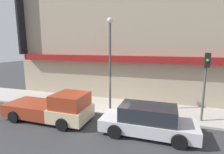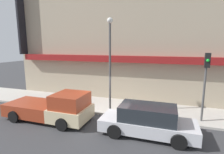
{
  "view_description": "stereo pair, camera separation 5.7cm",
  "coord_description": "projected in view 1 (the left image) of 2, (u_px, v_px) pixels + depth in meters",
  "views": [
    {
      "loc": [
        3.55,
        -10.08,
        4.46
      ],
      "look_at": [
        -0.17,
        1.35,
        2.33
      ],
      "focal_mm": 28.0,
      "sensor_mm": 36.0,
      "label": 1
    },
    {
      "loc": [
        3.6,
        -10.06,
        4.46
      ],
      "look_at": [
        -0.17,
        1.35,
        2.33
      ],
      "focal_mm": 28.0,
      "sensor_mm": 36.0,
      "label": 2
    }
  ],
  "objects": [
    {
      "name": "fire_hydrant",
      "position": [
        167.0,
        114.0,
        10.53
      ],
      "size": [
        0.21,
        0.21,
        0.64
      ],
      "color": "red",
      "rests_on": "sidewalk"
    },
    {
      "name": "parked_car",
      "position": [
        148.0,
        121.0,
        8.82
      ],
      "size": [
        4.77,
        1.98,
        1.55
      ],
      "rotation": [
        0.0,
        0.0,
        -0.04
      ],
      "color": "silver",
      "rests_on": "ground"
    },
    {
      "name": "sidewalk",
      "position": [
        116.0,
        107.0,
        12.87
      ],
      "size": [
        36.0,
        3.38,
        0.13
      ],
      "color": "#B7B2A8",
      "rests_on": "ground"
    },
    {
      "name": "street_lamp",
      "position": [
        110.0,
        55.0,
        11.1
      ],
      "size": [
        0.36,
        0.36,
        6.07
      ],
      "color": "#4C4C4C",
      "rests_on": "sidewalk"
    },
    {
      "name": "building",
      "position": [
        126.0,
        47.0,
        15.08
      ],
      "size": [
        19.8,
        3.8,
        10.11
      ],
      "color": "tan",
      "rests_on": "ground"
    },
    {
      "name": "traffic_light",
      "position": [
        206.0,
        75.0,
        9.74
      ],
      "size": [
        0.28,
        0.42,
        3.97
      ],
      "color": "#4C4C4C",
      "rests_on": "sidewalk"
    },
    {
      "name": "ground_plane",
      "position": [
        108.0,
        116.0,
        11.3
      ],
      "size": [
        80.0,
        80.0,
        0.0
      ],
      "primitive_type": "plane",
      "color": "#38383A"
    },
    {
      "name": "pickup_truck",
      "position": [
        53.0,
        108.0,
        10.53
      ],
      "size": [
        5.32,
        2.24,
        1.77
      ],
      "rotation": [
        0.0,
        0.0,
        -0.01
      ],
      "color": "beige",
      "rests_on": "ground"
    }
  ]
}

